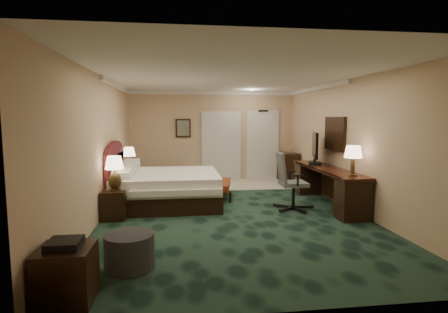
{
  "coord_description": "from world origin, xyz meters",
  "views": [
    {
      "loc": [
        -1.03,
        -6.88,
        1.89
      ],
      "look_at": [
        -0.06,
        0.6,
        1.07
      ],
      "focal_mm": 28.0,
      "sensor_mm": 36.0,
      "label": 1
    }
  ],
  "objects": [
    {
      "name": "floor",
      "position": [
        0.0,
        0.0,
        0.0
      ],
      "size": [
        5.0,
        7.5,
        0.0
      ],
      "primitive_type": "cube",
      "color": "black",
      "rests_on": "ground"
    },
    {
      "name": "ceiling",
      "position": [
        0.0,
        0.0,
        2.7
      ],
      "size": [
        5.0,
        7.5,
        0.0
      ],
      "primitive_type": "cube",
      "color": "silver",
      "rests_on": "wall_back"
    },
    {
      "name": "wall_back",
      "position": [
        0.0,
        3.75,
        1.35
      ],
      "size": [
        5.0,
        0.0,
        2.7
      ],
      "primitive_type": "cube",
      "color": "#DAB282",
      "rests_on": "ground"
    },
    {
      "name": "wall_front",
      "position": [
        0.0,
        -3.75,
        1.35
      ],
      "size": [
        5.0,
        0.0,
        2.7
      ],
      "primitive_type": "cube",
      "color": "#DAB282",
      "rests_on": "ground"
    },
    {
      "name": "wall_left",
      "position": [
        -2.5,
        0.0,
        1.35
      ],
      "size": [
        0.0,
        7.5,
        2.7
      ],
      "primitive_type": "cube",
      "color": "#DAB282",
      "rests_on": "ground"
    },
    {
      "name": "wall_right",
      "position": [
        2.5,
        0.0,
        1.35
      ],
      "size": [
        0.0,
        7.5,
        2.7
      ],
      "primitive_type": "cube",
      "color": "#DAB282",
      "rests_on": "ground"
    },
    {
      "name": "crown_molding",
      "position": [
        0.0,
        0.0,
        2.65
      ],
      "size": [
        5.0,
        7.5,
        0.1
      ],
      "primitive_type": null,
      "color": "silver",
      "rests_on": "wall_back"
    },
    {
      "name": "tile_patch",
      "position": [
        0.9,
        2.9,
        0.01
      ],
      "size": [
        3.2,
        1.7,
        0.01
      ],
      "primitive_type": "cube",
      "color": "beige",
      "rests_on": "ground"
    },
    {
      "name": "headboard",
      "position": [
        -2.44,
        1.0,
        0.7
      ],
      "size": [
        0.12,
        2.0,
        1.4
      ],
      "primitive_type": null,
      "color": "#541820",
      "rests_on": "ground"
    },
    {
      "name": "entry_door",
      "position": [
        1.55,
        3.72,
        1.05
      ],
      "size": [
        1.02,
        0.06,
        2.18
      ],
      "primitive_type": "cube",
      "color": "silver",
      "rests_on": "ground"
    },
    {
      "name": "closet_doors",
      "position": [
        0.25,
        3.71,
        1.05
      ],
      "size": [
        1.2,
        0.06,
        2.1
      ],
      "primitive_type": "cube",
      "color": "beige",
      "rests_on": "ground"
    },
    {
      "name": "wall_art",
      "position": [
        -0.9,
        3.71,
        1.6
      ],
      "size": [
        0.45,
        0.06,
        0.55
      ],
      "primitive_type": "cube",
      "color": "#4D6158",
      "rests_on": "wall_back"
    },
    {
      "name": "wall_mirror",
      "position": [
        2.46,
        0.6,
        1.55
      ],
      "size": [
        0.05,
        0.95,
        0.75
      ],
      "primitive_type": "cube",
      "color": "white",
      "rests_on": "wall_right"
    },
    {
      "name": "bed",
      "position": [
        -1.29,
        0.8,
        0.35
      ],
      "size": [
        2.22,
        2.06,
        0.7
      ],
      "primitive_type": "cube",
      "color": "white",
      "rests_on": "ground"
    },
    {
      "name": "nightstand_near",
      "position": [
        -2.26,
        -0.22,
        0.27
      ],
      "size": [
        0.44,
        0.5,
        0.55
      ],
      "primitive_type": "cube",
      "color": "black",
      "rests_on": "ground"
    },
    {
      "name": "nightstand_far",
      "position": [
        -2.25,
        2.12,
        0.29
      ],
      "size": [
        0.46,
        0.53,
        0.57
      ],
      "primitive_type": "cube",
      "color": "black",
      "rests_on": "ground"
    },
    {
      "name": "lamp_near",
      "position": [
        -2.24,
        -0.22,
        0.87
      ],
      "size": [
        0.43,
        0.43,
        0.65
      ],
      "primitive_type": null,
      "rotation": [
        0.0,
        0.0,
        0.3
      ],
      "color": "#2F200C",
      "rests_on": "nightstand_near"
    },
    {
      "name": "lamp_far",
      "position": [
        -2.28,
        2.08,
        0.87
      ],
      "size": [
        0.4,
        0.4,
        0.6
      ],
      "primitive_type": null,
      "rotation": [
        0.0,
        0.0,
        -0.33
      ],
      "color": "#2F200C",
      "rests_on": "nightstand_far"
    },
    {
      "name": "bed_bench",
      "position": [
        -0.05,
        1.24,
        0.2
      ],
      "size": [
        0.61,
        1.22,
        0.39
      ],
      "primitive_type": "cube",
      "rotation": [
        0.0,
        0.0,
        -0.19
      ],
      "color": "maroon",
      "rests_on": "ground"
    },
    {
      "name": "ottoman",
      "position": [
        -1.67,
        -2.52,
        0.22
      ],
      "size": [
        0.74,
        0.74,
        0.45
      ],
      "primitive_type": "cylinder",
      "rotation": [
        0.0,
        0.0,
        0.21
      ],
      "color": "#27282C",
      "rests_on": "ground"
    },
    {
      "name": "side_table",
      "position": [
        -2.2,
        -3.28,
        0.29
      ],
      "size": [
        0.54,
        0.54,
        0.59
      ],
      "primitive_type": "cube",
      "color": "black",
      "rests_on": "ground"
    },
    {
      "name": "desk",
      "position": [
        2.18,
        0.31,
        0.41
      ],
      "size": [
        0.61,
        2.82,
        0.81
      ],
      "primitive_type": "cube",
      "color": "black",
      "rests_on": "ground"
    },
    {
      "name": "tv",
      "position": [
        2.15,
        0.96,
        1.19
      ],
      "size": [
        0.36,
        0.95,
        0.76
      ],
      "primitive_type": "cube",
      "rotation": [
        0.0,
        0.0,
        -0.3
      ],
      "color": "black",
      "rests_on": "desk"
    },
    {
      "name": "desk_lamp",
      "position": [
        2.21,
        -0.73,
        1.1
      ],
      "size": [
        0.37,
        0.37,
        0.58
      ],
      "primitive_type": null,
      "rotation": [
        0.0,
        0.0,
        -0.12
      ],
      "color": "#2F200C",
      "rests_on": "desk"
    },
    {
      "name": "desk_chair",
      "position": [
        1.32,
        -0.0,
        0.6
      ],
      "size": [
        0.71,
        0.67,
        1.2
      ],
      "primitive_type": null,
      "rotation": [
        0.0,
        0.0,
        -0.03
      ],
      "color": "#59595A",
      "rests_on": "ground"
    },
    {
      "name": "minibar",
      "position": [
        2.22,
        3.2,
        0.43
      ],
      "size": [
        0.46,
        0.82,
        0.87
      ],
      "primitive_type": "cube",
      "color": "black",
      "rests_on": "ground"
    }
  ]
}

